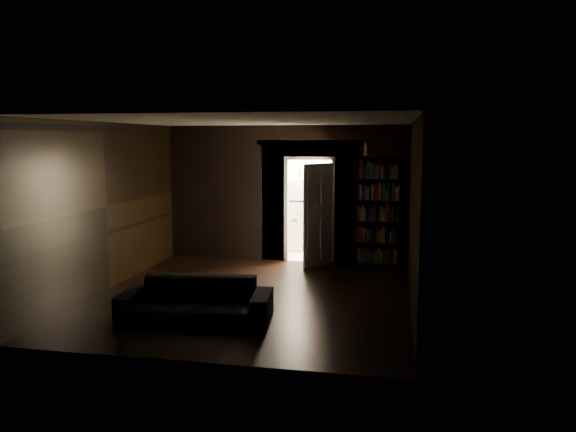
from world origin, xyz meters
TOP-DOWN VIEW (x-y plane):
  - ground at (0.00, 0.00)m, footprint 5.50×5.50m
  - room_walls at (-0.01, 1.07)m, footprint 5.02×5.61m
  - kitchen_alcove at (0.50, 3.87)m, footprint 2.20×1.80m
  - sofa at (-0.43, -1.40)m, footprint 2.16×1.12m
  - bookshelf at (1.88, 2.59)m, footprint 0.90×0.33m
  - refrigerator at (0.19, 4.03)m, footprint 0.91×0.87m
  - door at (0.74, 2.37)m, footprint 0.50×0.74m
  - figurine at (1.64, 2.53)m, footprint 0.12×0.12m
  - bottles at (0.28, 4.04)m, footprint 0.66×0.15m

SIDE VIEW (x-z plane):
  - ground at x=0.00m, z-range 0.00..0.00m
  - sofa at x=-0.43m, z-range 0.00..0.80m
  - refrigerator at x=0.19m, z-range 0.00..1.65m
  - door at x=0.74m, z-range 0.00..2.05m
  - bookshelf at x=1.88m, z-range 0.00..2.20m
  - kitchen_alcove at x=0.50m, z-range -0.09..2.51m
  - room_walls at x=-0.01m, z-range 0.26..3.10m
  - bottles at x=0.28m, z-range 1.65..1.92m
  - figurine at x=1.64m, z-range 2.20..2.47m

